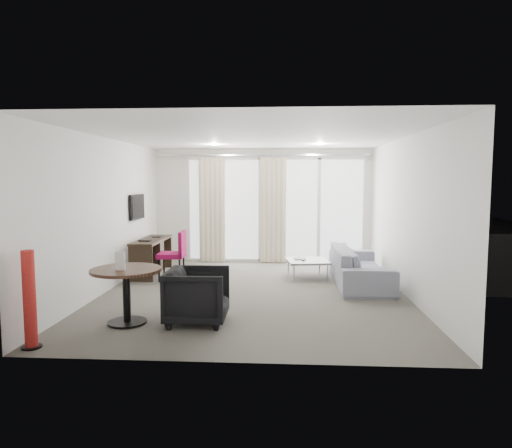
# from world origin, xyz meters

# --- Properties ---
(floor) EXTENTS (5.00, 6.00, 0.00)m
(floor) POSITION_xyz_m (0.00, 0.00, 0.00)
(floor) COLOR #58554C
(floor) RESTS_ON ground
(ceiling) EXTENTS (5.00, 6.00, 0.00)m
(ceiling) POSITION_xyz_m (0.00, 0.00, 2.60)
(ceiling) COLOR white
(ceiling) RESTS_ON ground
(wall_left) EXTENTS (0.00, 6.00, 2.60)m
(wall_left) POSITION_xyz_m (-2.50, 0.00, 1.30)
(wall_left) COLOR silver
(wall_left) RESTS_ON ground
(wall_right) EXTENTS (0.00, 6.00, 2.60)m
(wall_right) POSITION_xyz_m (2.50, 0.00, 1.30)
(wall_right) COLOR silver
(wall_right) RESTS_ON ground
(wall_front) EXTENTS (5.00, 0.00, 2.60)m
(wall_front) POSITION_xyz_m (0.00, -3.00, 1.30)
(wall_front) COLOR silver
(wall_front) RESTS_ON ground
(window_panel) EXTENTS (4.00, 0.02, 2.38)m
(window_panel) POSITION_xyz_m (0.30, 2.98, 1.20)
(window_panel) COLOR white
(window_panel) RESTS_ON ground
(window_frame) EXTENTS (4.10, 0.06, 2.44)m
(window_frame) POSITION_xyz_m (0.30, 2.97, 1.20)
(window_frame) COLOR white
(window_frame) RESTS_ON ground
(curtain_left) EXTENTS (0.60, 0.20, 2.38)m
(curtain_left) POSITION_xyz_m (-1.15, 2.82, 1.20)
(curtain_left) COLOR beige
(curtain_left) RESTS_ON ground
(curtain_right) EXTENTS (0.60, 0.20, 2.38)m
(curtain_right) POSITION_xyz_m (0.25, 2.82, 1.20)
(curtain_right) COLOR beige
(curtain_right) RESTS_ON ground
(curtain_track) EXTENTS (4.80, 0.04, 0.04)m
(curtain_track) POSITION_xyz_m (0.00, 2.82, 2.45)
(curtain_track) COLOR #B2B2B7
(curtain_track) RESTS_ON ceiling
(downlight_a) EXTENTS (0.12, 0.12, 0.02)m
(downlight_a) POSITION_xyz_m (-0.90, 1.60, 2.59)
(downlight_a) COLOR #FFE0B2
(downlight_a) RESTS_ON ceiling
(downlight_b) EXTENTS (0.12, 0.12, 0.02)m
(downlight_b) POSITION_xyz_m (1.20, 1.60, 2.59)
(downlight_b) COLOR #FFE0B2
(downlight_b) RESTS_ON ceiling
(desk) EXTENTS (0.47, 1.51, 0.71)m
(desk) POSITION_xyz_m (-2.15, 1.36, 0.35)
(desk) COLOR black
(desk) RESTS_ON floor
(tv) EXTENTS (0.05, 0.80, 0.50)m
(tv) POSITION_xyz_m (-2.46, 1.45, 1.35)
(tv) COLOR black
(tv) RESTS_ON wall_left
(desk_chair) EXTENTS (0.52, 0.49, 0.94)m
(desk_chair) POSITION_xyz_m (-1.61, 0.83, 0.47)
(desk_chair) COLOR maroon
(desk_chair) RESTS_ON floor
(round_table) EXTENTS (0.96, 0.96, 0.73)m
(round_table) POSITION_xyz_m (-1.56, -1.79, 0.37)
(round_table) COLOR #331E13
(round_table) RESTS_ON floor
(menu_card) EXTENTS (0.13, 0.03, 0.24)m
(menu_card) POSITION_xyz_m (-1.59, -1.91, 0.72)
(menu_card) COLOR white
(menu_card) RESTS_ON round_table
(red_lamp) EXTENTS (0.29, 0.29, 1.11)m
(red_lamp) POSITION_xyz_m (-2.34, -2.72, 0.56)
(red_lamp) COLOR #AB201C
(red_lamp) RESTS_ON floor
(tub_armchair) EXTENTS (0.81, 0.79, 0.73)m
(tub_armchair) POSITION_xyz_m (-0.63, -1.70, 0.37)
(tub_armchair) COLOR black
(tub_armchair) RESTS_ON floor
(coffee_table) EXTENTS (0.88, 0.88, 0.35)m
(coffee_table) POSITION_xyz_m (0.96, 1.21, 0.17)
(coffee_table) COLOR gray
(coffee_table) RESTS_ON floor
(remote) EXTENTS (0.08, 0.15, 0.02)m
(remote) POSITION_xyz_m (0.89, 1.16, 0.36)
(remote) COLOR black
(remote) RESTS_ON coffee_table
(magazine) EXTENTS (0.25, 0.31, 0.02)m
(magazine) POSITION_xyz_m (0.82, 1.33, 0.36)
(magazine) COLOR gray
(magazine) RESTS_ON coffee_table
(sofa) EXTENTS (0.89, 2.27, 0.66)m
(sofa) POSITION_xyz_m (1.88, 0.74, 0.33)
(sofa) COLOR gray
(sofa) RESTS_ON floor
(terrace_slab) EXTENTS (5.60, 3.00, 0.12)m
(terrace_slab) POSITION_xyz_m (0.30, 4.50, -0.06)
(terrace_slab) COLOR #4D4D50
(terrace_slab) RESTS_ON ground
(rattan_chair_a) EXTENTS (0.70, 0.70, 0.84)m
(rattan_chair_a) POSITION_xyz_m (1.15, 4.07, 0.42)
(rattan_chair_a) COLOR brown
(rattan_chair_a) RESTS_ON terrace_slab
(rattan_chair_b) EXTENTS (0.64, 0.64, 0.87)m
(rattan_chair_b) POSITION_xyz_m (1.74, 4.66, 0.44)
(rattan_chair_b) COLOR brown
(rattan_chair_b) RESTS_ON terrace_slab
(rattan_table) EXTENTS (0.58, 0.58, 0.46)m
(rattan_table) POSITION_xyz_m (1.28, 3.61, 0.23)
(rattan_table) COLOR brown
(rattan_table) RESTS_ON terrace_slab
(balustrade) EXTENTS (5.50, 0.06, 1.05)m
(balustrade) POSITION_xyz_m (0.30, 5.95, 0.50)
(balustrade) COLOR #B2B2B7
(balustrade) RESTS_ON terrace_slab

